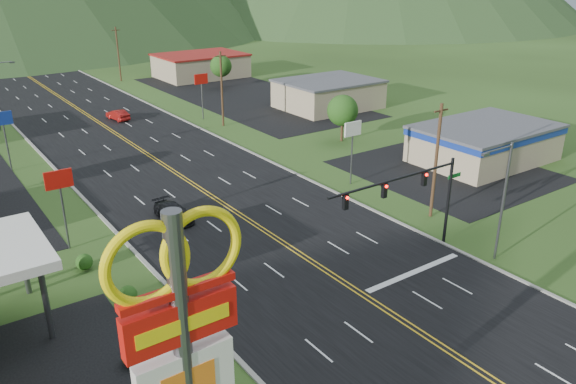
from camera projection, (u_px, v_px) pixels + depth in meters
pylon_sign at (183, 352)px, 17.12m from camera, size 4.32×0.60×14.00m
traffic_signal at (414, 190)px, 40.27m from camera, size 13.10×0.43×7.00m
streetlight_east at (502, 195)px, 39.82m from camera, size 3.28×0.25×9.00m
building_east_near at (485, 141)px, 62.35m from camera, size 15.40×10.40×4.10m
building_east_mid at (328, 94)px, 86.20m from camera, size 14.40×11.40×4.30m
building_east_far at (201, 65)px, 110.55m from camera, size 16.40×12.40×4.50m
pole_sign_west_a at (60, 188)px, 41.54m from camera, size 2.00×0.18×6.40m
pole_sign_west_b at (3, 125)px, 58.21m from camera, size 2.00×0.18×6.40m
pole_sign_east_a at (353, 135)px, 54.48m from camera, size 2.00×0.18×6.40m
pole_sign_east_b at (201, 84)px, 78.74m from camera, size 2.00×0.18×6.40m
tree_east_a at (343, 110)px, 68.83m from camera, size 3.84×3.84×5.82m
tree_east_b at (221, 66)px, 99.78m from camera, size 3.84×3.84×5.82m
utility_pole_a at (436, 160)px, 47.14m from camera, size 1.60×0.28×10.00m
utility_pole_b at (222, 88)px, 75.19m from camera, size 1.60×0.28×10.00m
utility_pole_c at (118, 54)px, 105.51m from camera, size 1.60×0.28×10.00m
utility_pole_d at (61, 34)px, 135.83m from camera, size 1.60×0.28×10.00m
car_dark_mid at (174, 213)px, 48.03m from camera, size 2.30×4.87×1.37m
car_red_far at (118, 115)px, 79.61m from camera, size 2.22×4.58×1.45m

